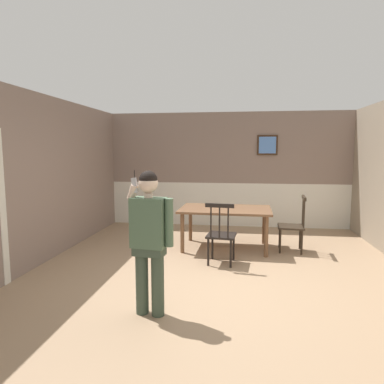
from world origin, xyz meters
TOP-DOWN VIEW (x-y plane):
  - ground_plane at (0.00, 0.00)m, footprint 7.82×7.82m
  - room_back_partition at (0.00, 3.56)m, footprint 5.78×0.17m
  - room_left_partition at (-2.89, -0.00)m, footprint 0.13×7.11m
  - dining_table at (0.04, 1.58)m, footprint 1.68×1.09m
  - chair_near_window at (1.25, 1.55)m, footprint 0.49×0.49m
  - chair_by_doorway at (0.01, 0.67)m, footprint 0.49×0.49m
  - person_figure at (-0.67, -1.14)m, footprint 0.53×0.26m

SIDE VIEW (x-z plane):
  - ground_plane at x=0.00m, z-range 0.00..0.00m
  - chair_near_window at x=1.25m, z-range -0.02..0.98m
  - chair_by_doorway at x=0.01m, z-range -0.02..0.98m
  - dining_table at x=0.04m, z-range 0.29..1.04m
  - person_figure at x=-0.67m, z-range 0.10..1.70m
  - room_back_partition at x=0.00m, z-range -0.05..2.66m
  - room_left_partition at x=-2.89m, z-range 0.00..2.70m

